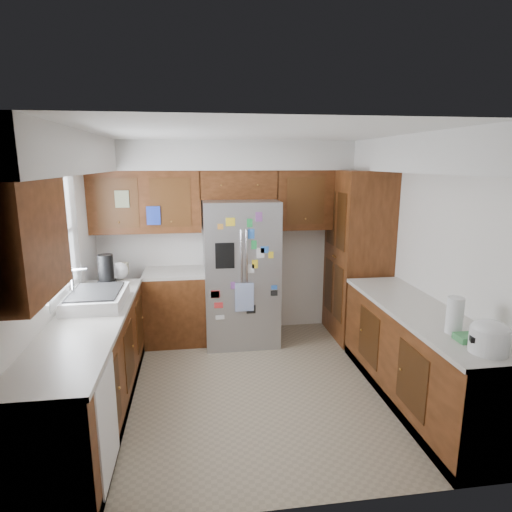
# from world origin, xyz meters

# --- Properties ---
(floor) EXTENTS (3.60, 3.60, 0.00)m
(floor) POSITION_xyz_m (0.00, 0.00, 0.00)
(floor) COLOR gray
(floor) RESTS_ON ground
(room_shell) EXTENTS (3.64, 3.24, 2.52)m
(room_shell) POSITION_xyz_m (-0.11, 0.36, 1.82)
(room_shell) COLOR white
(room_shell) RESTS_ON ground
(left_counter_run) EXTENTS (1.36, 3.20, 0.92)m
(left_counter_run) POSITION_xyz_m (-1.36, 0.03, 0.43)
(left_counter_run) COLOR #3F1F0C
(left_counter_run) RESTS_ON ground
(right_counter_run) EXTENTS (0.63, 2.25, 0.92)m
(right_counter_run) POSITION_xyz_m (1.50, -0.47, 0.42)
(right_counter_run) COLOR #3F1F0C
(right_counter_run) RESTS_ON ground
(pantry) EXTENTS (0.60, 0.90, 2.15)m
(pantry) POSITION_xyz_m (1.50, 1.15, 1.07)
(pantry) COLOR #3F1F0C
(pantry) RESTS_ON ground
(fridge) EXTENTS (0.90, 0.79, 1.80)m
(fridge) POSITION_xyz_m (-0.00, 1.20, 0.90)
(fridge) COLOR gray
(fridge) RESTS_ON ground
(bridge_cabinet) EXTENTS (0.96, 0.34, 0.35)m
(bridge_cabinet) POSITION_xyz_m (0.00, 1.43, 1.98)
(bridge_cabinet) COLOR #3F1F0C
(bridge_cabinet) RESTS_ON fridge
(fridge_top_items) EXTENTS (0.63, 0.30, 0.28)m
(fridge_top_items) POSITION_xyz_m (-0.16, 1.38, 2.27)
(fridge_top_items) COLOR #12279F
(fridge_top_items) RESTS_ON bridge_cabinet
(sink_assembly) EXTENTS (0.52, 0.70, 0.37)m
(sink_assembly) POSITION_xyz_m (-1.50, 0.10, 0.99)
(sink_assembly) COLOR white
(sink_assembly) RESTS_ON left_counter_run
(left_counter_clutter) EXTENTS (0.34, 0.88, 0.38)m
(left_counter_clutter) POSITION_xyz_m (-1.48, 0.84, 1.05)
(left_counter_clutter) COLOR black
(left_counter_clutter) RESTS_ON left_counter_run
(rice_cooker) EXTENTS (0.28, 0.27, 0.24)m
(rice_cooker) POSITION_xyz_m (1.50, -1.38, 1.04)
(rice_cooker) COLOR white
(rice_cooker) RESTS_ON right_counter_run
(paper_towel) EXTENTS (0.13, 0.13, 0.29)m
(paper_towel) POSITION_xyz_m (1.46, -1.01, 1.07)
(paper_towel) COLOR white
(paper_towel) RESTS_ON right_counter_run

